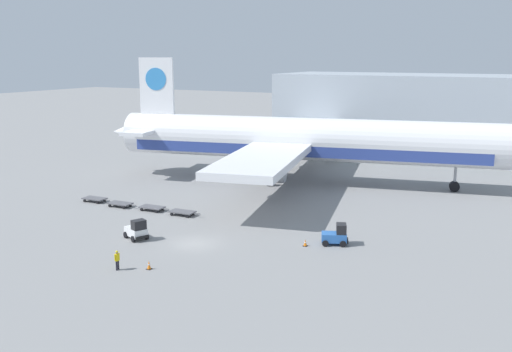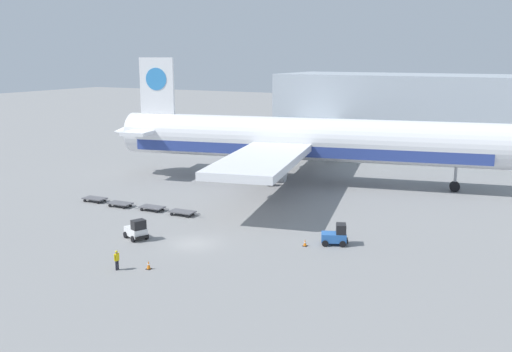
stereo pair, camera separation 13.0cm
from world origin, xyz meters
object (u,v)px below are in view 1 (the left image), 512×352
object	(u,v)px
baggage_dolly_lead	(95,199)
traffic_cone_near	(305,243)
baggage_tug_foreground	(336,235)
baggage_dolly_trail	(183,212)
airplane_main	(299,141)
baggage_tug_mid	(137,230)
traffic_cone_far	(149,265)
ground_crew_far	(117,259)
baggage_dolly_second	(120,204)
baggage_dolly_third	(152,207)

from	to	relation	value
baggage_dolly_lead	traffic_cone_near	distance (m)	29.03
baggage_tug_foreground	baggage_dolly_trail	distance (m)	18.45
baggage_tug_foreground	baggage_dolly_lead	distance (m)	31.23
airplane_main	baggage_dolly_lead	bearing A→B (deg)	-141.29
baggage_tug_mid	traffic_cone_far	bearing A→B (deg)	-19.73
baggage_tug_mid	ground_crew_far	distance (m)	8.07
baggage_tug_foreground	traffic_cone_far	world-z (taller)	baggage_tug_foreground
baggage_dolly_second	ground_crew_far	xyz separation A→B (m)	(13.24, -15.60, 0.59)
airplane_main	traffic_cone_near	bearing A→B (deg)	-77.42
baggage_tug_mid	baggage_dolly_trail	xyz separation A→B (m)	(-0.91, 8.88, -0.49)
baggage_tug_foreground	baggage_tug_mid	xyz separation A→B (m)	(-17.47, -7.39, 0.00)
traffic_cone_far	baggage_tug_mid	bearing A→B (deg)	136.03
ground_crew_far	baggage_dolly_trail	bearing A→B (deg)	19.34
airplane_main	traffic_cone_near	distance (m)	27.79
baggage_tug_mid	baggage_dolly_second	distance (m)	12.70
baggage_dolly_trail	baggage_dolly_second	bearing A→B (deg)	179.70
baggage_dolly_third	traffic_cone_near	bearing A→B (deg)	-12.08
ground_crew_far	traffic_cone_far	xyz separation A→B (m)	(2.19, 1.33, -0.61)
ground_crew_far	traffic_cone_near	distance (m)	17.06
baggage_tug_mid	baggage_dolly_second	bearing A→B (deg)	162.29
airplane_main	baggage_tug_foreground	distance (m)	27.23
airplane_main	baggage_dolly_third	world-z (taller)	airplane_main
baggage_dolly_third	traffic_cone_far	world-z (taller)	traffic_cone_far
baggage_tug_mid	baggage_dolly_lead	bearing A→B (deg)	171.40
traffic_cone_far	traffic_cone_near	bearing A→B (deg)	51.32
baggage_tug_mid	baggage_dolly_lead	distance (m)	16.34
baggage_dolly_second	ground_crew_far	world-z (taller)	ground_crew_far
baggage_dolly_trail	traffic_cone_far	bearing A→B (deg)	-67.72
baggage_dolly_lead	baggage_dolly_third	bearing A→B (deg)	-2.86
baggage_tug_foreground	baggage_tug_mid	size ratio (longest dim) A/B	1.00
traffic_cone_near	baggage_dolly_second	bearing A→B (deg)	173.36
baggage_dolly_trail	traffic_cone_far	world-z (taller)	traffic_cone_far
baggage_dolly_third	baggage_dolly_lead	bearing A→B (deg)	177.14
baggage_dolly_third	baggage_tug_mid	bearing A→B (deg)	-63.14
traffic_cone_far	baggage_tug_foreground	bearing A→B (deg)	48.95
baggage_dolly_lead	baggage_dolly_trail	size ratio (longest dim) A/B	1.00
baggage_dolly_third	ground_crew_far	size ratio (longest dim) A/B	2.23
baggage_dolly_lead	baggage_dolly_third	size ratio (longest dim) A/B	1.00
baggage_tug_mid	baggage_dolly_lead	size ratio (longest dim) A/B	0.75
baggage_tug_mid	baggage_dolly_trail	size ratio (longest dim) A/B	0.75
baggage_dolly_lead	ground_crew_far	bearing A→B (deg)	-45.29
baggage_tug_foreground	baggage_dolly_lead	bearing A→B (deg)	155.08
baggage_tug_mid	baggage_dolly_second	world-z (taller)	baggage_tug_mid
ground_crew_far	traffic_cone_far	bearing A→B (deg)	-55.74
baggage_dolly_third	ground_crew_far	distance (m)	18.30
baggage_dolly_third	traffic_cone_far	size ratio (longest dim) A/B	5.05
airplane_main	traffic_cone_near	world-z (taller)	airplane_main
baggage_dolly_trail	baggage_dolly_third	bearing A→B (deg)	177.18
ground_crew_far	traffic_cone_near	world-z (taller)	ground_crew_far
ground_crew_far	traffic_cone_near	size ratio (longest dim) A/B	2.65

